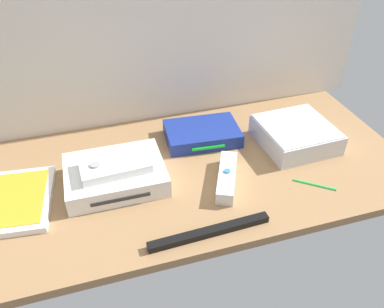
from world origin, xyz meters
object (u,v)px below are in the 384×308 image
(mini_computer, at_px, (295,134))
(game_case, at_px, (17,200))
(remote_wand, at_px, (227,177))
(remote_classic_pad, at_px, (115,165))
(sensor_bar, at_px, (210,232))
(stylus_pen, at_px, (315,184))
(game_console, at_px, (115,174))
(network_router, at_px, (202,134))

(mini_computer, height_order, game_case, mini_computer)
(remote_wand, bearing_deg, game_case, -163.40)
(mini_computer, relative_size, remote_classic_pad, 1.20)
(sensor_bar, distance_m, stylus_pen, 0.27)
(game_console, height_order, mini_computer, mini_computer)
(mini_computer, height_order, stylus_pen, mini_computer)
(mini_computer, relative_size, stylus_pen, 1.97)
(network_router, height_order, remote_classic_pad, remote_classic_pad)
(game_console, bearing_deg, sensor_bar, -53.87)
(sensor_bar, bearing_deg, remote_classic_pad, 124.93)
(game_console, relative_size, mini_computer, 1.19)
(game_case, bearing_deg, stylus_pen, -5.66)
(sensor_bar, bearing_deg, mini_computer, 34.43)
(stylus_pen, bearing_deg, game_case, 168.18)
(network_router, bearing_deg, stylus_pen, -48.64)
(remote_wand, relative_size, sensor_bar, 0.62)
(remote_classic_pad, bearing_deg, game_case, 176.22)
(game_case, relative_size, stylus_pen, 2.26)
(remote_wand, relative_size, stylus_pen, 1.66)
(network_router, relative_size, remote_classic_pad, 1.27)
(network_router, height_order, remote_wand, same)
(game_case, height_order, sensor_bar, game_case)
(game_console, distance_m, remote_wand, 0.24)
(game_case, bearing_deg, network_router, 20.31)
(game_case, relative_size, network_router, 1.08)
(mini_computer, distance_m, sensor_bar, 0.37)
(network_router, xyz_separation_m, remote_wand, (-0.00, -0.17, -0.00))
(remote_wand, bearing_deg, mini_computer, 47.93)
(remote_wand, distance_m, sensor_bar, 0.16)
(game_console, relative_size, sensor_bar, 0.88)
(remote_wand, bearing_deg, stylus_pen, 5.29)
(mini_computer, height_order, remote_classic_pad, remote_classic_pad)
(game_case, distance_m, sensor_bar, 0.40)
(game_console, bearing_deg, stylus_pen, -18.17)
(sensor_bar, height_order, stylus_pen, sensor_bar)
(mini_computer, relative_size, remote_wand, 1.19)
(game_console, bearing_deg, mini_computer, 2.61)
(game_console, height_order, sensor_bar, game_console)
(game_console, height_order, network_router, game_console)
(mini_computer, height_order, sensor_bar, mini_computer)
(mini_computer, xyz_separation_m, network_router, (-0.21, 0.08, -0.01))
(game_case, bearing_deg, game_console, 8.64)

